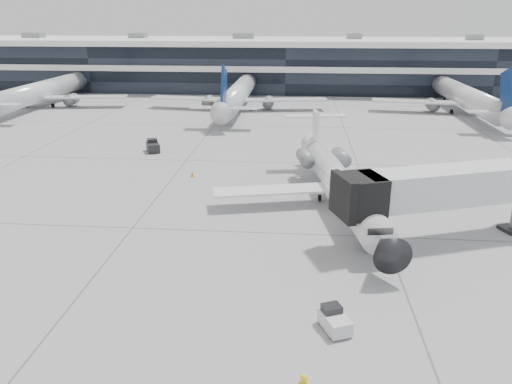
{
  "coord_description": "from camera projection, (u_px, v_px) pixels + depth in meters",
  "views": [
    {
      "loc": [
        3.12,
        -35.87,
        16.17
      ],
      "look_at": [
        -0.2,
        2.23,
        2.6
      ],
      "focal_mm": 35.0,
      "sensor_mm": 36.0,
      "label": 1
    }
  ],
  "objects": [
    {
      "name": "regional_jet",
      "position": [
        338.0,
        181.0,
        44.43
      ],
      "size": [
        22.42,
        27.97,
        6.47
      ],
      "rotation": [
        0.0,
        0.0,
        0.16
      ],
      "color": "white",
      "rests_on": "ground"
    },
    {
      "name": "far_tug",
      "position": [
        153.0,
        146.0,
        62.47
      ],
      "size": [
        2.3,
        2.81,
        1.55
      ],
      "rotation": [
        0.0,
        0.0,
        0.41
      ],
      "color": "black",
      "rests_on": "ground"
    },
    {
      "name": "bg_jet_center",
      "position": [
        239.0,
        109.0,
        91.63
      ],
      "size": [
        32.0,
        40.0,
        9.6
      ],
      "primitive_type": null,
      "color": "silver",
      "rests_on": "ground"
    },
    {
      "name": "traffic_cone",
      "position": [
        192.0,
        174.0,
        52.85
      ],
      "size": [
        0.48,
        0.48,
        0.63
      ],
      "rotation": [
        0.0,
        0.0,
        0.13
      ],
      "color": "orange",
      "rests_on": "ground"
    },
    {
      "name": "ground",
      "position": [
        256.0,
        232.0,
        39.34
      ],
      "size": [
        220.0,
        220.0,
        0.0
      ],
      "primitive_type": "plane",
      "color": "gray",
      "rests_on": "ground"
    },
    {
      "name": "jet_bridge",
      "position": [
        464.0,
        185.0,
        37.02
      ],
      "size": [
        17.8,
        9.02,
        5.87
      ],
      "rotation": [
        0.0,
        0.0,
        0.35
      ],
      "color": "#B7BABD",
      "rests_on": "ground"
    },
    {
      "name": "bg_jet_right",
      "position": [
        463.0,
        112.0,
        88.36
      ],
      "size": [
        32.0,
        40.0,
        9.6
      ],
      "primitive_type": null,
      "color": "silver",
      "rests_on": "ground"
    },
    {
      "name": "baggage_tug",
      "position": [
        334.0,
        320.0,
        27.01
      ],
      "size": [
        1.87,
        2.31,
        1.28
      ],
      "rotation": [
        0.0,
        0.0,
        0.4
      ],
      "color": "silver",
      "rests_on": "ground"
    },
    {
      "name": "terminal",
      "position": [
        287.0,
        67.0,
        114.65
      ],
      "size": [
        170.0,
        22.0,
        10.0
      ],
      "primitive_type": "cube",
      "color": "black",
      "rests_on": "ground"
    },
    {
      "name": "bg_jet_left",
      "position": [
        45.0,
        106.0,
        94.66
      ],
      "size": [
        32.0,
        40.0,
        9.6
      ],
      "primitive_type": null,
      "color": "silver",
      "rests_on": "ground"
    }
  ]
}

